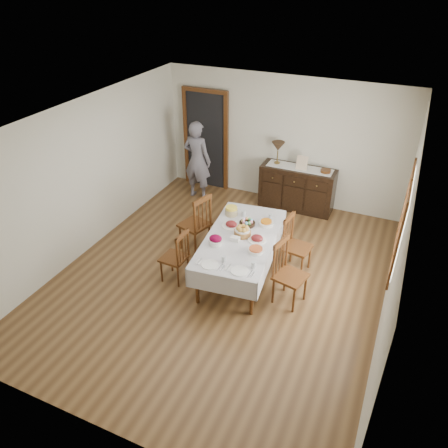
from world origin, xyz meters
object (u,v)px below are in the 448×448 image
at_px(dining_table, 241,242).
at_px(chair_right_near, 288,272).
at_px(chair_left_far, 197,223).
at_px(chair_left_near, 177,256).
at_px(table_lamp, 278,147).
at_px(sideboard, 297,188).
at_px(person, 197,158).
at_px(chair_right_far, 295,244).

bearing_deg(dining_table, chair_right_near, -26.51).
bearing_deg(chair_left_far, chair_left_near, 22.69).
bearing_deg(table_lamp, chair_left_far, -107.65).
height_order(chair_left_far, chair_right_near, chair_left_far).
distance_m(sideboard, person, 2.15).
height_order(chair_left_far, sideboard, chair_left_far).
bearing_deg(chair_left_far, dining_table, 86.87).
height_order(sideboard, person, person).
relative_size(chair_left_far, chair_right_near, 1.05).
xyz_separation_m(chair_left_near, chair_left_far, (-0.10, 0.90, 0.09)).
height_order(chair_right_near, sideboard, chair_right_near).
relative_size(sideboard, table_lamp, 3.24).
xyz_separation_m(chair_left_far, chair_right_far, (1.71, 0.13, -0.05)).
xyz_separation_m(chair_right_near, sideboard, (-0.66, 2.83, -0.07)).
xyz_separation_m(chair_left_near, table_lamp, (0.60, 3.11, 0.79)).
distance_m(dining_table, chair_left_far, 1.02).
bearing_deg(chair_right_far, dining_table, 129.54).
height_order(chair_right_far, person, person).
bearing_deg(sideboard, table_lamp, 175.63).
height_order(chair_left_near, chair_left_far, chair_left_far).
distance_m(chair_right_near, table_lamp, 3.16).
xyz_separation_m(chair_right_near, table_lamp, (-1.13, 2.87, 0.73)).
distance_m(dining_table, chair_right_far, 0.90).
bearing_deg(person, dining_table, 134.79).
bearing_deg(chair_right_near, person, 60.92).
height_order(dining_table, chair_right_near, chair_right_near).
distance_m(dining_table, table_lamp, 2.64).
height_order(chair_right_near, person, person).
height_order(chair_right_far, table_lamp, table_lamp).
relative_size(chair_right_near, chair_right_far, 1.05).
distance_m(dining_table, chair_right_near, 0.94).
relative_size(chair_left_near, table_lamp, 1.99).
relative_size(chair_right_near, table_lamp, 2.25).
height_order(person, table_lamp, person).
height_order(chair_left_near, chair_right_far, chair_right_far).
distance_m(sideboard, table_lamp, 0.93).
distance_m(person, table_lamp, 1.69).
relative_size(chair_left_near, chair_left_far, 0.84).
xyz_separation_m(chair_left_near, chair_right_near, (1.73, 0.24, 0.06)).
bearing_deg(sideboard, chair_left_near, -109.17).
height_order(chair_left_far, chair_right_far, chair_left_far).
bearing_deg(table_lamp, dining_table, -84.30).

